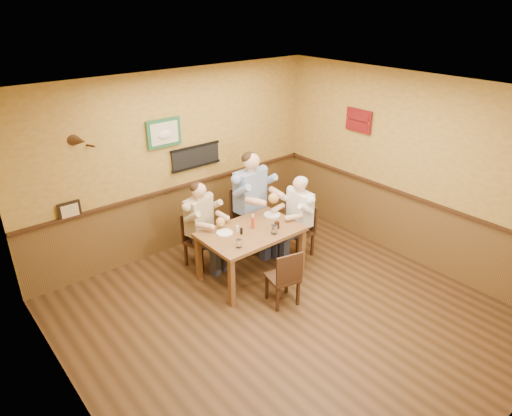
{
  "coord_description": "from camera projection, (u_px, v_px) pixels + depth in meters",
  "views": [
    {
      "loc": [
        -3.27,
        -3.37,
        3.76
      ],
      "look_at": [
        0.31,
        0.98,
        1.1
      ],
      "focal_mm": 32.0,
      "sensor_mm": 36.0,
      "label": 1
    }
  ],
  "objects": [
    {
      "name": "chair_back_left",
      "position": [
        200.0,
        240.0,
        6.8
      ],
      "size": [
        0.48,
        0.48,
        0.85
      ],
      "primitive_type": null,
      "rotation": [
        0.0,
        0.0,
        0.27
      ],
      "color": "#3A2112",
      "rests_on": "ground"
    },
    {
      "name": "pepper_shaker",
      "position": [
        241.0,
        231.0,
        6.27
      ],
      "size": [
        0.04,
        0.04,
        0.09
      ],
      "primitive_type": "cylinder",
      "rotation": [
        0.0,
        0.0,
        0.1
      ],
      "color": "black",
      "rests_on": "dining_table"
    },
    {
      "name": "hot_sauce_bottle",
      "position": [
        253.0,
        222.0,
        6.41
      ],
      "size": [
        0.05,
        0.05,
        0.19
      ],
      "primitive_type": "cylinder",
      "rotation": [
        0.0,
        0.0,
        -0.03
      ],
      "color": "#B33413",
      "rests_on": "dining_table"
    },
    {
      "name": "chair_back_right",
      "position": [
        250.0,
        219.0,
        7.26
      ],
      "size": [
        0.52,
        0.52,
        1.02
      ],
      "primitive_type": null,
      "rotation": [
        0.0,
        0.0,
        0.11
      ],
      "color": "#3A2112",
      "rests_on": "ground"
    },
    {
      "name": "dining_table",
      "position": [
        251.0,
        236.0,
        6.42
      ],
      "size": [
        1.4,
        0.9,
        0.75
      ],
      "color": "brown",
      "rests_on": "ground"
    },
    {
      "name": "chair_near_side",
      "position": [
        283.0,
        276.0,
        5.97
      ],
      "size": [
        0.45,
        0.45,
        0.81
      ],
      "primitive_type": null,
      "rotation": [
        0.0,
        0.0,
        2.91
      ],
      "color": "#3A2112",
      "rests_on": "ground"
    },
    {
      "name": "water_glass_mid",
      "position": [
        274.0,
        229.0,
        6.27
      ],
      "size": [
        0.1,
        0.1,
        0.13
      ],
      "primitive_type": "cylinder",
      "rotation": [
        0.0,
        0.0,
        0.25
      ],
      "color": "silver",
      "rests_on": "dining_table"
    },
    {
      "name": "diner_tan_shirt",
      "position": [
        200.0,
        229.0,
        6.72
      ],
      "size": [
        0.69,
        0.69,
        1.21
      ],
      "primitive_type": null,
      "rotation": [
        0.0,
        0.0,
        0.27
      ],
      "color": "#C7B389",
      "rests_on": "ground"
    },
    {
      "name": "diner_blue_polo",
      "position": [
        250.0,
        206.0,
        7.17
      ],
      "size": [
        0.74,
        0.74,
        1.45
      ],
      "primitive_type": null,
      "rotation": [
        0.0,
        0.0,
        0.11
      ],
      "color": "#798DB5",
      "rests_on": "ground"
    },
    {
      "name": "water_glass_left",
      "position": [
        239.0,
        243.0,
        5.94
      ],
      "size": [
        0.08,
        0.08,
        0.11
      ],
      "primitive_type": "cylinder",
      "rotation": [
        0.0,
        0.0,
        0.05
      ],
      "color": "white",
      "rests_on": "dining_table"
    },
    {
      "name": "diner_white_elder",
      "position": [
        299.0,
        221.0,
        7.01
      ],
      "size": [
        0.58,
        0.58,
        1.18
      ],
      "primitive_type": null,
      "rotation": [
        0.0,
        0.0,
        -1.64
      ],
      "color": "white",
      "rests_on": "ground"
    },
    {
      "name": "plate_far_left",
      "position": [
        225.0,
        233.0,
        6.31
      ],
      "size": [
        0.23,
        0.23,
        0.02
      ],
      "primitive_type": "cylinder",
      "rotation": [
        0.0,
        0.0,
        0.02
      ],
      "color": "white",
      "rests_on": "dining_table"
    },
    {
      "name": "cola_tumbler",
      "position": [
        277.0,
        225.0,
        6.43
      ],
      "size": [
        0.08,
        0.08,
        0.1
      ],
      "primitive_type": "cylinder",
      "rotation": [
        0.0,
        0.0,
        0.04
      ],
      "color": "black",
      "rests_on": "dining_table"
    },
    {
      "name": "room",
      "position": [
        288.0,
        189.0,
        5.31
      ],
      "size": [
        5.02,
        5.03,
        2.81
      ],
      "color": "#352110",
      "rests_on": "ground"
    },
    {
      "name": "plate_far_right",
      "position": [
        272.0,
        215.0,
        6.82
      ],
      "size": [
        0.27,
        0.27,
        0.02
      ],
      "primitive_type": "cylinder",
      "rotation": [
        0.0,
        0.0,
        -0.06
      ],
      "color": "silver",
      "rests_on": "dining_table"
    },
    {
      "name": "salt_shaker",
      "position": [
        238.0,
        229.0,
        6.33
      ],
      "size": [
        0.04,
        0.04,
        0.09
      ],
      "primitive_type": "cylinder",
      "rotation": [
        0.0,
        0.0,
        0.27
      ],
      "color": "white",
      "rests_on": "dining_table"
    },
    {
      "name": "chair_right_end",
      "position": [
        299.0,
        231.0,
        7.09
      ],
      "size": [
        0.41,
        0.41,
        0.83
      ],
      "primitive_type": null,
      "rotation": [
        0.0,
        0.0,
        -1.64
      ],
      "color": "#3A2112",
      "rests_on": "ground"
    }
  ]
}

